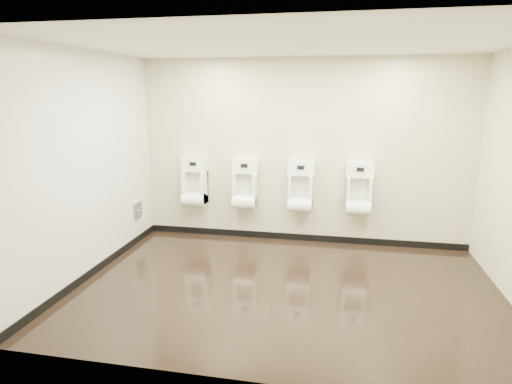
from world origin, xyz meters
TOP-DOWN VIEW (x-y plane):
  - ground at (0.00, 0.00)m, footprint 5.00×3.50m
  - ceiling at (0.00, 0.00)m, footprint 5.00×3.50m
  - back_wall at (0.00, 1.75)m, footprint 5.00×0.02m
  - front_wall at (0.00, -1.75)m, footprint 5.00×0.02m
  - left_wall at (-2.50, 0.00)m, footprint 0.02×3.50m
  - tile_overlay_left at (-2.50, 0.00)m, footprint 0.01×3.50m
  - skirting_back at (0.00, 1.74)m, footprint 5.00×0.02m
  - skirting_left at (-2.49, 0.00)m, footprint 0.02×3.50m
  - access_panel at (-2.48, 1.20)m, footprint 0.04×0.25m
  - urinal_0 at (-1.68, 1.61)m, footprint 0.41×0.31m
  - urinal_1 at (-0.86, 1.61)m, footprint 0.41×0.31m
  - urinal_2 at (0.00, 1.61)m, footprint 0.41×0.31m
  - urinal_3 at (0.86, 1.61)m, footprint 0.41×0.31m

SIDE VIEW (x-z plane):
  - ground at x=0.00m, z-range 0.00..0.00m
  - skirting_back at x=0.00m, z-range 0.00..0.10m
  - skirting_left at x=-2.49m, z-range 0.00..0.10m
  - access_panel at x=-2.48m, z-range 0.38..0.62m
  - urinal_0 at x=-1.68m, z-range 0.46..1.24m
  - urinal_1 at x=-0.86m, z-range 0.46..1.24m
  - urinal_2 at x=0.00m, z-range 0.46..1.24m
  - urinal_3 at x=0.86m, z-range 0.46..1.24m
  - back_wall at x=0.00m, z-range 0.00..2.80m
  - front_wall at x=0.00m, z-range 0.00..2.80m
  - left_wall at x=-2.50m, z-range 0.00..2.80m
  - tile_overlay_left at x=-2.50m, z-range 0.00..2.80m
  - ceiling at x=0.00m, z-range 2.80..2.80m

